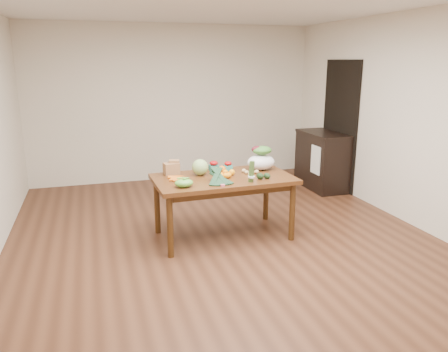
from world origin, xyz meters
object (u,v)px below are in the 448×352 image
object	(u,v)px
kale_bunch	(220,177)
asparagus_bundle	(251,171)
cabinet	(322,160)
dining_table	(223,207)
mandarin_cluster	(225,173)
paper_bag	(171,168)
salad_bag	(261,159)
cabbage	(200,167)

from	to	relation	value
kale_bunch	asparagus_bundle	xyz separation A→B (m)	(0.36, -0.04, 0.05)
cabinet	kale_bunch	world-z (taller)	cabinet
dining_table	mandarin_cluster	size ratio (longest dim) A/B	9.06
dining_table	cabinet	xyz separation A→B (m)	(2.19, 1.54, 0.10)
cabinet	paper_bag	xyz separation A→B (m)	(-2.76, -1.24, 0.37)
asparagus_bundle	salad_bag	size ratio (longest dim) A/B	0.71
dining_table	cabbage	distance (m)	0.55
cabinet	cabbage	size ratio (longest dim) A/B	5.24
mandarin_cluster	kale_bunch	bearing A→B (deg)	-120.31
paper_bag	asparagus_bundle	xyz separation A→B (m)	(0.80, -0.61, 0.04)
paper_bag	mandarin_cluster	distance (m)	0.67
dining_table	cabbage	size ratio (longest dim) A/B	8.37
asparagus_bundle	dining_table	bearing A→B (deg)	125.13
cabinet	salad_bag	size ratio (longest dim) A/B	2.88
asparagus_bundle	cabinet	bearing A→B (deg)	41.42
dining_table	mandarin_cluster	bearing A→B (deg)	-67.36
cabinet	mandarin_cluster	size ratio (longest dim) A/B	5.67
paper_bag	mandarin_cluster	xyz separation A→B (m)	(0.58, -0.33, -0.04)
dining_table	asparagus_bundle	world-z (taller)	asparagus_bundle
cabbage	mandarin_cluster	size ratio (longest dim) A/B	1.08
dining_table	cabinet	distance (m)	2.68
cabbage	mandarin_cluster	world-z (taller)	cabbage
cabinet	asparagus_bundle	xyz separation A→B (m)	(-1.96, -1.85, 0.40)
salad_bag	dining_table	bearing A→B (deg)	-160.37
kale_bunch	salad_bag	bearing A→B (deg)	32.53
paper_bag	cabbage	world-z (taller)	cabbage
cabinet	cabbage	world-z (taller)	cabbage
dining_table	paper_bag	bearing A→B (deg)	150.07
cabbage	salad_bag	world-z (taller)	salad_bag
paper_bag	mandarin_cluster	size ratio (longest dim) A/B	1.34
paper_bag	kale_bunch	bearing A→B (deg)	-52.18
cabbage	kale_bunch	distance (m)	0.45
mandarin_cluster	cabbage	bearing A→B (deg)	142.54
mandarin_cluster	kale_bunch	world-z (taller)	kale_bunch
dining_table	asparagus_bundle	xyz separation A→B (m)	(0.24, -0.31, 0.50)
cabinet	mandarin_cluster	bearing A→B (deg)	-144.11
paper_bag	salad_bag	bearing A→B (deg)	-5.07
mandarin_cluster	salad_bag	world-z (taller)	salad_bag
cabinet	salad_bag	xyz separation A→B (m)	(-1.64, -1.34, 0.42)
cabbage	mandarin_cluster	xyz separation A→B (m)	(0.26, -0.20, -0.05)
mandarin_cluster	salad_bag	distance (m)	0.60
kale_bunch	salad_bag	distance (m)	0.83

